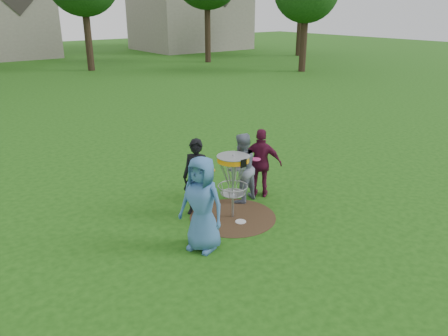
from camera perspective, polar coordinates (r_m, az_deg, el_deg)
ground at (r=9.15m, az=1.15°, el=-6.40°), size 100.00×100.00×0.00m
dirt_patch at (r=9.15m, az=1.15°, el=-6.38°), size 1.80×1.80×0.01m
player_blue at (r=7.67m, az=-2.90°, el=-4.74°), size 0.85×1.01×1.75m
player_black at (r=8.98m, az=-3.57°, el=-1.26°), size 0.67×0.71×1.64m
player_grey at (r=9.58m, az=2.27°, el=-0.01°), size 0.86×0.72×1.57m
player_maroon at (r=9.88m, az=4.88°, el=0.63°), size 0.91×0.96×1.59m
disc_on_grass at (r=8.94m, az=2.18°, el=-7.02°), size 0.22×0.22×0.02m
disc_golf_basket at (r=8.74m, az=1.20°, el=-0.43°), size 0.66×0.67×1.38m
held_discs at (r=8.86m, az=0.73°, el=-0.23°), size 2.10×1.09×0.13m
house_row at (r=40.66m, az=-24.69°, el=18.74°), size 44.50×10.65×11.62m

